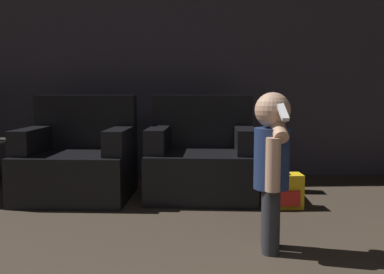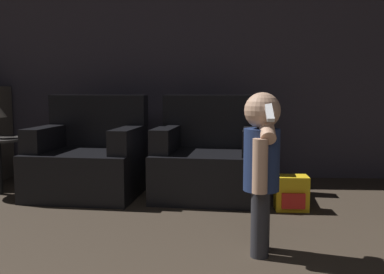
{
  "view_description": "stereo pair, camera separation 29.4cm",
  "coord_description": "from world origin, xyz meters",
  "px_view_note": "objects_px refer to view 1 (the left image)",
  "views": [
    {
      "loc": [
        0.09,
        0.09,
        0.9
      ],
      "look_at": [
        0.22,
        3.01,
        0.58
      ],
      "focal_mm": 40.0,
      "sensor_mm": 36.0,
      "label": 1
    },
    {
      "loc": [
        0.38,
        0.09,
        0.9
      ],
      "look_at": [
        0.22,
        3.01,
        0.58
      ],
      "focal_mm": 40.0,
      "sensor_mm": 36.0,
      "label": 2
    }
  ],
  "objects_px": {
    "armchair_left": "(79,161)",
    "armchair_right": "(202,160)",
    "toy_backpack": "(286,191)",
    "person_toddler": "(272,159)"
  },
  "relations": [
    {
      "from": "armchair_left",
      "to": "armchair_right",
      "type": "xyz_separation_m",
      "value": [
        1.04,
        -0.0,
        0.0
      ]
    },
    {
      "from": "armchair_right",
      "to": "armchair_left",
      "type": "bearing_deg",
      "value": -174.57
    },
    {
      "from": "armchair_left",
      "to": "toy_backpack",
      "type": "distance_m",
      "value": 1.72
    },
    {
      "from": "armchair_left",
      "to": "armchair_right",
      "type": "bearing_deg",
      "value": 4.99
    },
    {
      "from": "armchair_left",
      "to": "person_toddler",
      "type": "height_order",
      "value": "person_toddler"
    },
    {
      "from": "person_toddler",
      "to": "toy_backpack",
      "type": "bearing_deg",
      "value": 169.49
    },
    {
      "from": "armchair_left",
      "to": "toy_backpack",
      "type": "bearing_deg",
      "value": -9.15
    },
    {
      "from": "armchair_right",
      "to": "toy_backpack",
      "type": "relative_size",
      "value": 3.67
    },
    {
      "from": "armchair_left",
      "to": "armchair_right",
      "type": "relative_size",
      "value": 0.99
    },
    {
      "from": "armchair_right",
      "to": "toy_backpack",
      "type": "height_order",
      "value": "armchair_right"
    }
  ]
}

